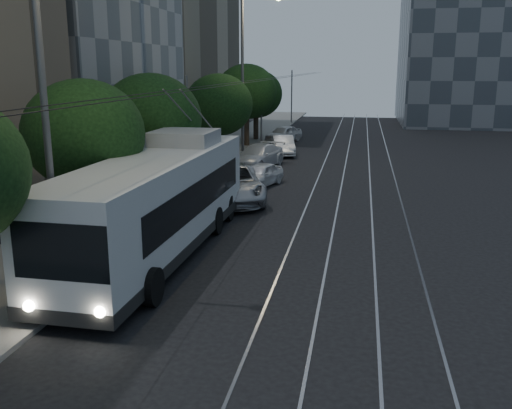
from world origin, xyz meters
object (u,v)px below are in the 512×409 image
at_px(car_white_a, 260,175).
at_px(pickup_silver, 231,183).
at_px(car_white_c, 283,145).
at_px(streetlamp_near, 55,53).
at_px(trolleybus, 159,202).
at_px(streetlamp_far, 249,62).
at_px(car_white_d, 284,134).
at_px(car_white_b, 258,156).

bearing_deg(car_white_a, pickup_silver, -85.54).
bearing_deg(car_white_c, streetlamp_near, -107.21).
bearing_deg(trolleybus, streetlamp_near, -106.86).
relative_size(trolleybus, streetlamp_far, 1.19).
bearing_deg(pickup_silver, car_white_a, 60.25).
distance_m(trolleybus, pickup_silver, 8.41).
distance_m(trolleybus, car_white_a, 12.19).
distance_m(pickup_silver, car_white_c, 15.17).
bearing_deg(car_white_c, car_white_d, 85.17).
xyz_separation_m(streetlamp_near, streetlamp_far, (0.60, 23.39, -0.04)).
relative_size(pickup_silver, streetlamp_near, 0.56).
bearing_deg(car_white_b, pickup_silver, -72.01).
height_order(trolleybus, car_white_b, trolleybus).
bearing_deg(car_white_a, car_white_d, 110.28).
distance_m(car_white_a, car_white_d, 19.04).
bearing_deg(car_white_a, streetlamp_near, -83.05).
height_order(car_white_d, streetlamp_near, streetlamp_near).
relative_size(car_white_c, streetlamp_far, 0.38).
height_order(car_white_b, car_white_d, car_white_b).
xyz_separation_m(trolleybus, car_white_a, (1.40, 12.05, -1.21)).
height_order(car_white_a, streetlamp_near, streetlamp_near).
xyz_separation_m(car_white_a, car_white_d, (-1.27, 19.00, 0.07)).
relative_size(pickup_silver, streetlamp_far, 0.57).
height_order(car_white_a, streetlamp_far, streetlamp_far).
xyz_separation_m(car_white_b, streetlamp_far, (-0.88, 1.52, 5.97)).
bearing_deg(pickup_silver, streetlamp_far, 78.80).
bearing_deg(pickup_silver, car_white_b, 74.63).
xyz_separation_m(pickup_silver, car_white_a, (0.79, 3.71, -0.26)).
distance_m(car_white_c, streetlamp_near, 28.14).
height_order(pickup_silver, car_white_c, pickup_silver).
xyz_separation_m(trolleybus, streetlamp_near, (-1.27, -3.88, 4.90)).
bearing_deg(car_white_a, trolleybus, -80.16).
height_order(pickup_silver, car_white_a, pickup_silver).
relative_size(car_white_a, streetlamp_far, 0.33).
xyz_separation_m(car_white_a, car_white_c, (-0.29, 11.45, 0.08)).
bearing_deg(car_white_b, streetlamp_near, -78.25).
height_order(pickup_silver, car_white_d, pickup_silver).
relative_size(car_white_b, streetlamp_far, 0.45).
bearing_deg(trolleybus, car_white_c, 88.52).
bearing_deg(streetlamp_near, car_white_c, 85.03).
distance_m(pickup_silver, car_white_a, 3.80).
xyz_separation_m(car_white_b, streetlamp_near, (-1.48, -21.87, 6.01)).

